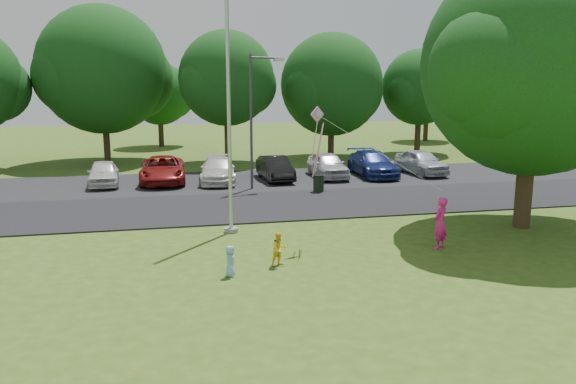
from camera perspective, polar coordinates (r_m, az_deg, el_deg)
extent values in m
plane|color=#355516|center=(16.68, 8.45, -7.77)|extent=(120.00, 120.00, 0.00)
cube|color=black|center=(24.97, 1.12, -1.23)|extent=(60.00, 6.00, 0.06)
cube|color=black|center=(31.21, -1.67, 1.25)|extent=(42.00, 7.00, 0.06)
cylinder|color=#B7BABF|center=(19.85, -6.07, 10.00)|extent=(0.14, 0.14, 10.00)
cylinder|color=gray|center=(20.53, -5.79, -3.86)|extent=(0.50, 0.50, 0.16)
cylinder|color=#3F3F44|center=(28.07, -3.76, 6.98)|extent=(0.13, 0.13, 6.71)
cylinder|color=#3F3F44|center=(28.38, -2.39, 13.48)|extent=(1.52, 0.56, 0.09)
cube|color=silver|center=(28.74, -0.96, 13.30)|extent=(0.55, 0.39, 0.16)
cylinder|color=black|center=(27.62, 3.12, 0.77)|extent=(0.52, 0.52, 0.83)
cylinder|color=black|center=(27.55, 3.13, 1.67)|extent=(0.55, 0.55, 0.05)
cylinder|color=#332316|center=(22.61, 22.88, 0.63)|extent=(0.62, 0.62, 3.19)
sphere|color=#0E3611|center=(22.30, 23.74, 11.80)|extent=(7.99, 7.99, 7.99)
sphere|color=#0E3611|center=(24.01, 26.03, 10.07)|extent=(5.19, 5.19, 5.19)
sphere|color=#0E3611|center=(20.57, 21.64, 10.97)|extent=(4.79, 4.79, 4.79)
sphere|color=#0E3611|center=(20.19, 20.00, 11.68)|extent=(4.15, 4.15, 4.15)
cylinder|color=#332316|center=(40.32, -17.96, 5.20)|extent=(0.44, 0.44, 3.19)
sphere|color=#0E3611|center=(40.15, -18.35, 11.70)|extent=(8.50, 8.50, 8.50)
sphere|color=#0E3611|center=(40.85, -15.46, 10.94)|extent=(5.53, 5.53, 5.53)
sphere|color=#0E3611|center=(39.29, -20.98, 10.93)|extent=(5.10, 5.10, 5.10)
cylinder|color=#332316|center=(38.02, -6.14, 5.52)|extent=(0.44, 0.44, 3.43)
sphere|color=#0E3611|center=(37.85, -6.27, 11.42)|extent=(6.27, 6.27, 6.27)
sphere|color=#0E3611|center=(38.65, -4.24, 10.75)|extent=(4.07, 4.07, 4.07)
sphere|color=#0E3611|center=(36.95, -8.09, 10.90)|extent=(3.76, 3.76, 3.76)
cylinder|color=#332316|center=(40.82, 4.39, 5.39)|extent=(0.44, 0.44, 2.66)
sphere|color=#0E3611|center=(40.62, 4.47, 10.83)|extent=(7.27, 7.27, 7.27)
sphere|color=#0E3611|center=(41.82, 6.34, 10.06)|extent=(4.72, 4.72, 4.72)
sphere|color=#0E3611|center=(39.35, 2.79, 10.31)|extent=(4.36, 4.36, 4.36)
cylinder|color=#332316|center=(44.03, 13.03, 5.79)|extent=(0.44, 0.44, 3.02)
sphere|color=#0E3611|center=(43.86, 13.23, 10.33)|extent=(5.67, 5.67, 5.67)
sphere|color=#0E3611|center=(44.94, 14.38, 9.75)|extent=(3.68, 3.68, 3.68)
sphere|color=#0E3611|center=(42.75, 12.24, 9.98)|extent=(3.40, 3.40, 3.40)
cylinder|color=#332316|center=(46.31, 24.41, 5.59)|extent=(0.44, 0.44, 3.42)
sphere|color=#0E3611|center=(46.18, 24.89, 11.49)|extent=(8.77, 8.77, 8.77)
sphere|color=#0E3611|center=(48.06, 26.09, 10.55)|extent=(5.70, 5.70, 5.70)
sphere|color=#0E3611|center=(44.25, 23.86, 11.06)|extent=(5.26, 5.26, 5.26)
cylinder|color=#332316|center=(48.89, -12.78, 6.05)|extent=(0.44, 0.44, 2.60)
sphere|color=#0E3611|center=(48.73, -12.94, 9.71)|extent=(5.20, 5.20, 5.20)
sphere|color=#0E3611|center=(49.26, -11.54, 9.32)|extent=(3.38, 3.38, 3.38)
sphere|color=#0E3611|center=(48.10, -14.18, 9.33)|extent=(3.12, 3.12, 3.12)
cylinder|color=#332316|center=(53.89, 13.82, 6.45)|extent=(0.44, 0.44, 2.60)
sphere|color=#0E3611|center=(53.75, 13.97, 9.76)|extent=(5.20, 5.20, 5.20)
sphere|color=#0E3611|center=(54.75, 14.83, 9.33)|extent=(3.38, 3.38, 3.38)
sphere|color=#0E3611|center=(52.72, 13.25, 9.49)|extent=(3.12, 3.12, 3.12)
imported|color=silver|center=(30.78, -18.23, 1.83)|extent=(1.74, 3.85, 1.28)
imported|color=maroon|center=(30.85, -12.62, 2.24)|extent=(2.39, 5.05, 1.39)
imported|color=silver|center=(30.44, -7.14, 2.22)|extent=(2.22, 4.65, 1.31)
imported|color=black|center=(30.90, -1.32, 2.43)|extent=(1.57, 4.01, 1.30)
imported|color=silver|center=(31.80, 4.05, 2.76)|extent=(1.68, 4.14, 1.41)
imported|color=navy|center=(32.65, 8.58, 2.87)|extent=(2.11, 4.90, 1.41)
imported|color=#B2B7BF|center=(33.83, 13.37, 2.99)|extent=(2.04, 4.30, 1.42)
imported|color=#EC1F83|center=(18.90, 15.19, -3.08)|extent=(0.74, 0.70, 1.71)
imported|color=yellow|center=(16.66, -0.90, -5.81)|extent=(0.61, 0.54, 1.03)
imported|color=#8AB0D4|center=(15.87, -5.89, -6.99)|extent=(0.37, 0.49, 0.89)
cube|color=pink|center=(18.31, 2.99, 7.89)|extent=(0.51, 0.23, 0.53)
cube|color=#8CC6E5|center=(18.29, 3.17, 7.94)|extent=(0.25, 0.12, 0.25)
cylinder|color=white|center=(18.34, 9.27, 4.00)|extent=(3.79, 1.43, 2.41)
cylinder|color=pink|center=(18.36, 2.66, 4.88)|extent=(0.18, 0.23, 1.42)
cylinder|color=pink|center=(18.48, 3.22, 4.56)|extent=(0.20, 0.37, 1.62)
cylinder|color=pink|center=(18.34, 3.02, 4.16)|extent=(0.22, 0.55, 1.81)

